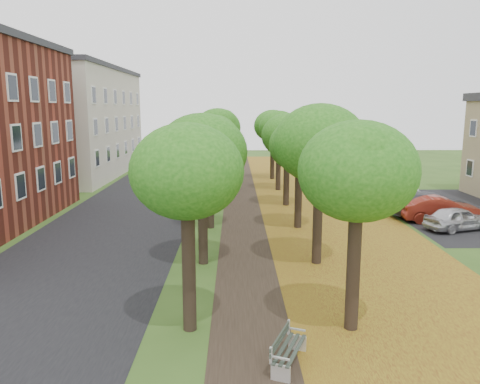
{
  "coord_description": "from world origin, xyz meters",
  "views": [
    {
      "loc": [
        -0.85,
        -12.99,
        6.49
      ],
      "look_at": [
        -0.61,
        9.17,
        2.5
      ],
      "focal_mm": 35.0,
      "sensor_mm": 36.0,
      "label": 1
    }
  ],
  "objects_px": {
    "car_white": "(414,198)",
    "bench": "(287,349)",
    "car_silver": "(458,218)",
    "car_red": "(441,209)",
    "car_grey": "(432,205)"
  },
  "relations": [
    {
      "from": "car_grey",
      "to": "car_white",
      "type": "bearing_deg",
      "value": -6.09
    },
    {
      "from": "car_silver",
      "to": "car_grey",
      "type": "distance_m",
      "value": 3.05
    },
    {
      "from": "car_red",
      "to": "car_grey",
      "type": "bearing_deg",
      "value": 3.77
    },
    {
      "from": "bench",
      "to": "car_white",
      "type": "bearing_deg",
      "value": -6.64
    },
    {
      "from": "bench",
      "to": "car_white",
      "type": "relative_size",
      "value": 0.39
    },
    {
      "from": "car_white",
      "to": "bench",
      "type": "bearing_deg",
      "value": 157.14
    },
    {
      "from": "bench",
      "to": "car_red",
      "type": "distance_m",
      "value": 18.46
    },
    {
      "from": "bench",
      "to": "car_silver",
      "type": "bearing_deg",
      "value": -16.64
    },
    {
      "from": "car_white",
      "to": "car_silver",
      "type": "bearing_deg",
      "value": -172.8
    },
    {
      "from": "car_silver",
      "to": "bench",
      "type": "bearing_deg",
      "value": 122.62
    },
    {
      "from": "car_silver",
      "to": "car_white",
      "type": "height_order",
      "value": "car_white"
    },
    {
      "from": "car_grey",
      "to": "car_white",
      "type": "relative_size",
      "value": 1.12
    },
    {
      "from": "car_silver",
      "to": "car_red",
      "type": "bearing_deg",
      "value": -14.26
    },
    {
      "from": "car_silver",
      "to": "car_white",
      "type": "xyz_separation_m",
      "value": [
        -0.14,
        5.91,
        0.0
      ]
    },
    {
      "from": "car_grey",
      "to": "car_silver",
      "type": "bearing_deg",
      "value": 176.6
    }
  ]
}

